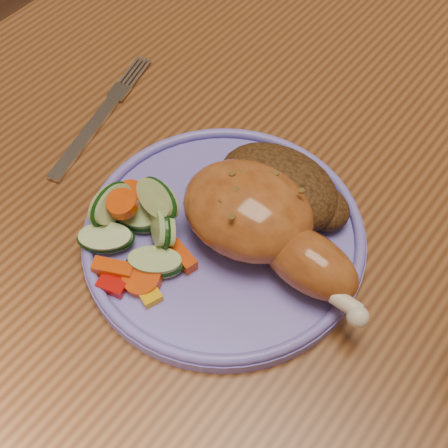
# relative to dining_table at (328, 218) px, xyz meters

# --- Properties ---
(ground) EXTENTS (4.00, 4.00, 0.00)m
(ground) POSITION_rel_dining_table_xyz_m (0.00, 0.00, -0.67)
(ground) COLOR #4F2D1B
(ground) RESTS_ON ground
(dining_table) EXTENTS (0.90, 1.40, 0.75)m
(dining_table) POSITION_rel_dining_table_xyz_m (0.00, 0.00, 0.00)
(dining_table) COLOR brown
(dining_table) RESTS_ON ground
(plate) EXTENTS (0.26, 0.26, 0.01)m
(plate) POSITION_rel_dining_table_xyz_m (-0.04, -0.14, 0.09)
(plate) COLOR #6E62C9
(plate) RESTS_ON dining_table
(plate_rim) EXTENTS (0.25, 0.25, 0.01)m
(plate_rim) POSITION_rel_dining_table_xyz_m (-0.04, -0.14, 0.10)
(plate_rim) COLOR #6E62C9
(plate_rim) RESTS_ON plate
(chicken_leg) EXTENTS (0.20, 0.11, 0.06)m
(chicken_leg) POSITION_rel_dining_table_xyz_m (-0.01, -0.13, 0.13)
(chicken_leg) COLOR #A55622
(chicken_leg) RESTS_ON plate
(rice_pilaf) EXTENTS (0.13, 0.09, 0.05)m
(rice_pilaf) POSITION_rel_dining_table_xyz_m (-0.02, -0.08, 0.12)
(rice_pilaf) COLOR #492B12
(rice_pilaf) RESTS_ON plate
(vegetable_pile) EXTENTS (0.12, 0.12, 0.06)m
(vegetable_pile) POSITION_rel_dining_table_xyz_m (-0.09, -0.19, 0.11)
(vegetable_pile) COLOR #A50A05
(vegetable_pile) RESTS_ON plate
(fork) EXTENTS (0.06, 0.17, 0.00)m
(fork) POSITION_rel_dining_table_xyz_m (-0.24, -0.10, 0.09)
(fork) COLOR silver
(fork) RESTS_ON dining_table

